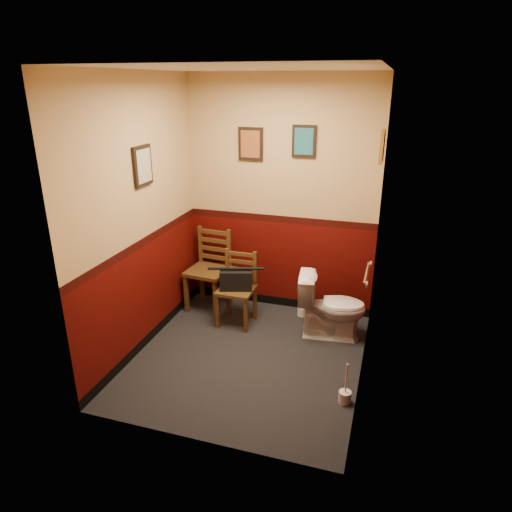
{
  "coord_description": "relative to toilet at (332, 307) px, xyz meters",
  "views": [
    {
      "loc": [
        1.23,
        -3.73,
        2.6
      ],
      "look_at": [
        0.0,
        0.25,
        1.0
      ],
      "focal_mm": 32.0,
      "sensor_mm": 36.0,
      "label": 1
    }
  ],
  "objects": [
    {
      "name": "framed_print_back_b",
      "position": [
        -0.47,
        0.53,
        1.65
      ],
      "size": [
        0.26,
        0.04,
        0.34
      ],
      "color": "black",
      "rests_on": "wall_back"
    },
    {
      "name": "framed_print_right",
      "position": [
        0.36,
        -0.05,
        1.7
      ],
      "size": [
        0.04,
        0.34,
        0.28
      ],
      "color": "olive",
      "rests_on": "wall_right"
    },
    {
      "name": "handbag",
      "position": [
        -1.07,
        -0.03,
        0.19
      ],
      "size": [
        0.39,
        0.27,
        0.26
      ],
      "rotation": [
        0.0,
        0.0,
        0.29
      ],
      "color": "black",
      "rests_on": "chair_right"
    },
    {
      "name": "chair_left",
      "position": [
        -1.52,
        0.28,
        0.13
      ],
      "size": [
        0.49,
        0.49,
        0.96
      ],
      "rotation": [
        0.0,
        0.0,
        -0.09
      ],
      "color": "#513418",
      "rests_on": "floor"
    },
    {
      "name": "toilet_brush",
      "position": [
        0.29,
        -1.06,
        -0.29
      ],
      "size": [
        0.11,
        0.11,
        0.39
      ],
      "color": "silver",
      "rests_on": "floor"
    },
    {
      "name": "framed_print_left",
      "position": [
        -1.8,
        -0.55,
        1.5
      ],
      "size": [
        0.04,
        0.3,
        0.38
      ],
      "color": "black",
      "rests_on": "wall_left"
    },
    {
      "name": "tp_stack",
      "position": [
        -0.32,
        0.37,
        -0.17
      ],
      "size": [
        0.25,
        0.15,
        0.43
      ],
      "color": "silver",
      "rests_on": "floor"
    },
    {
      "name": "toilet",
      "position": [
        0.0,
        0.0,
        0.0
      ],
      "size": [
        0.77,
        0.49,
        0.71
      ],
      "primitive_type": "imported",
      "rotation": [
        0.0,
        0.0,
        1.7
      ],
      "color": "white",
      "rests_on": "floor"
    },
    {
      "name": "grab_bar",
      "position": [
        0.35,
        -0.4,
        0.6
      ],
      "size": [
        0.05,
        0.56,
        0.06
      ],
      "color": "silver",
      "rests_on": "wall_right"
    },
    {
      "name": "ceiling",
      "position": [
        -0.72,
        -0.65,
        2.35
      ],
      "size": [
        2.2,
        2.4,
        0.0
      ],
      "primitive_type": "cube",
      "rotation": [
        3.14,
        0.0,
        0.0
      ],
      "color": "silver",
      "rests_on": "ground"
    },
    {
      "name": "floor",
      "position": [
        -0.72,
        -0.65,
        -0.35
      ],
      "size": [
        2.2,
        2.4,
        0.0
      ],
      "primitive_type": "cube",
      "color": "black",
      "rests_on": "ground"
    },
    {
      "name": "chair_right",
      "position": [
        -1.07,
        0.01,
        0.06
      ],
      "size": [
        0.39,
        0.39,
        0.83
      ],
      "rotation": [
        0.0,
        0.0,
        -0.0
      ],
      "color": "#513418",
      "rests_on": "floor"
    },
    {
      "name": "wall_front",
      "position": [
        -0.72,
        -1.85,
        1.0
      ],
      "size": [
        2.2,
        0.0,
        2.7
      ],
      "primitive_type": "cube",
      "rotation": [
        -1.57,
        0.0,
        0.0
      ],
      "color": "#410705",
      "rests_on": "ground"
    },
    {
      "name": "wall_back",
      "position": [
        -0.72,
        0.55,
        1.0
      ],
      "size": [
        2.2,
        0.0,
        2.7
      ],
      "primitive_type": "cube",
      "rotation": [
        1.57,
        0.0,
        0.0
      ],
      "color": "#410705",
      "rests_on": "ground"
    },
    {
      "name": "wall_left",
      "position": [
        -1.82,
        -0.65,
        1.0
      ],
      "size": [
        0.0,
        2.4,
        2.7
      ],
      "primitive_type": "cube",
      "rotation": [
        1.57,
        0.0,
        1.57
      ],
      "color": "#410705",
      "rests_on": "ground"
    },
    {
      "name": "framed_print_back_a",
      "position": [
        -1.07,
        0.53,
        1.6
      ],
      "size": [
        0.28,
        0.04,
        0.36
      ],
      "color": "black",
      "rests_on": "wall_back"
    },
    {
      "name": "wall_right",
      "position": [
        0.38,
        -0.65,
        1.0
      ],
      "size": [
        0.0,
        2.4,
        2.7
      ],
      "primitive_type": "cube",
      "rotation": [
        1.57,
        0.0,
        -1.57
      ],
      "color": "#410705",
      "rests_on": "ground"
    }
  ]
}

